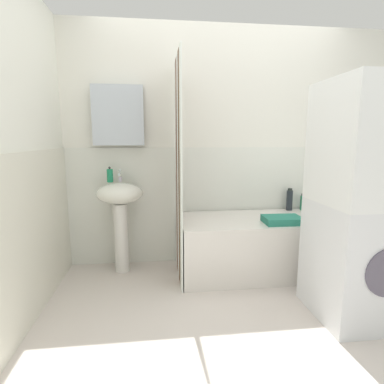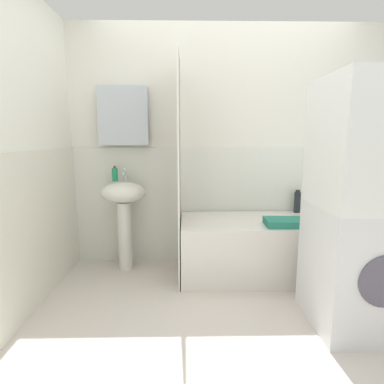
{
  "view_description": "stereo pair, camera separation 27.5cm",
  "coord_description": "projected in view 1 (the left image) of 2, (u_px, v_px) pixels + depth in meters",
  "views": [
    {
      "loc": [
        -0.66,
        -1.92,
        1.28
      ],
      "look_at": [
        -0.34,
        0.78,
        0.82
      ],
      "focal_mm": 29.02,
      "sensor_mm": 36.0,
      "label": 1
    },
    {
      "loc": [
        -0.39,
        -1.94,
        1.28
      ],
      "look_at": [
        -0.34,
        0.78,
        0.82
      ],
      "focal_mm": 29.02,
      "sensor_mm": 36.0,
      "label": 2
    }
  ],
  "objects": [
    {
      "name": "towel_folded",
      "position": [
        282.0,
        220.0,
        2.78
      ],
      "size": [
        0.34,
        0.24,
        0.06
      ],
      "primitive_type": "cube",
      "rotation": [
        0.0,
        0.0,
        -0.03
      ],
      "color": "#277762",
      "rests_on": "bathtub"
    },
    {
      "name": "faucet",
      "position": [
        120.0,
        176.0,
        2.99
      ],
      "size": [
        0.03,
        0.12,
        0.12
      ],
      "color": "silver",
      "rests_on": "sink"
    },
    {
      "name": "shower_curtain",
      "position": [
        178.0,
        171.0,
        2.8
      ],
      "size": [
        0.01,
        0.71,
        2.0
      ],
      "color": "white",
      "rests_on": "ground_plane"
    },
    {
      "name": "wall_left_tiled",
      "position": [
        23.0,
        164.0,
        2.14
      ],
      "size": [
        0.07,
        1.81,
        2.4
      ],
      "color": "white",
      "rests_on": "ground_plane"
    },
    {
      "name": "bathtub",
      "position": [
        259.0,
        245.0,
        3.01
      ],
      "size": [
        1.53,
        0.71,
        0.54
      ],
      "primitive_type": "cube",
      "color": "silver",
      "rests_on": "ground_plane"
    },
    {
      "name": "sink",
      "position": [
        120.0,
        207.0,
        2.96
      ],
      "size": [
        0.44,
        0.34,
        0.88
      ],
      "color": "silver",
      "rests_on": "ground_plane"
    },
    {
      "name": "ground_plane",
      "position": [
        253.0,
        327.0,
        2.18
      ],
      "size": [
        4.8,
        5.6,
        0.04
      ],
      "primitive_type": "cube",
      "color": "beige"
    },
    {
      "name": "washer_dryer_stack",
      "position": [
        362.0,
        204.0,
        2.17
      ],
      "size": [
        0.59,
        0.62,
        1.68
      ],
      "color": "white",
      "rests_on": "ground_plane"
    },
    {
      "name": "wall_back_tiled",
      "position": [
        213.0,
        153.0,
        3.21
      ],
      "size": [
        3.6,
        0.18,
        2.4
      ],
      "color": "silver",
      "rests_on": "ground_plane"
    },
    {
      "name": "soap_dispenser",
      "position": [
        110.0,
        175.0,
        2.97
      ],
      "size": [
        0.06,
        0.06,
        0.15
      ],
      "color": "#1D8256",
      "rests_on": "sink"
    },
    {
      "name": "conditioner_bottle",
      "position": [
        303.0,
        202.0,
        3.29
      ],
      "size": [
        0.06,
        0.06,
        0.18
      ],
      "color": "#1F7850",
      "rests_on": "bathtub"
    },
    {
      "name": "body_wash_bottle",
      "position": [
        311.0,
        203.0,
        3.32
      ],
      "size": [
        0.06,
        0.06,
        0.14
      ],
      "color": "#2F5295",
      "rests_on": "bathtub"
    },
    {
      "name": "shampoo_bottle",
      "position": [
        289.0,
        200.0,
        3.29
      ],
      "size": [
        0.06,
        0.06,
        0.23
      ],
      "color": "#21262D",
      "rests_on": "bathtub"
    }
  ]
}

